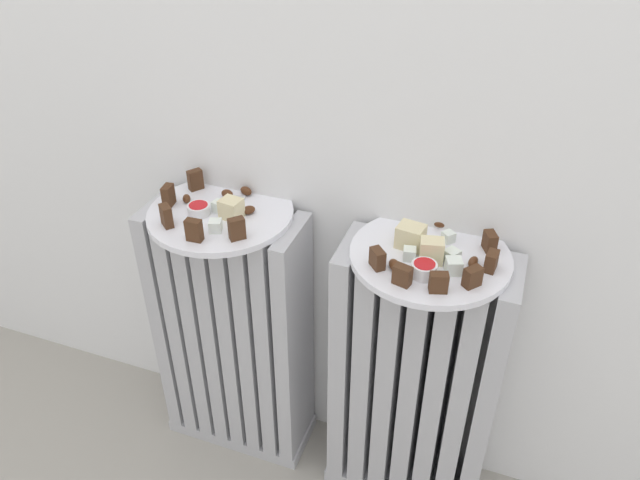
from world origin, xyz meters
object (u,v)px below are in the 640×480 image
at_px(plate_left, 221,213).
at_px(fork, 237,206).
at_px(jam_bowl_left, 199,209).
at_px(plate_right, 430,256).
at_px(radiator_right, 414,384).
at_px(radiator_left, 234,336).
at_px(jam_bowl_right, 424,269).

height_order(plate_left, fork, fork).
distance_m(plate_left, jam_bowl_left, 0.04).
bearing_deg(plate_right, radiator_right, 90.00).
height_order(radiator_left, plate_right, plate_right).
distance_m(plate_right, fork, 0.38).
height_order(radiator_right, jam_bowl_left, jam_bowl_left).
distance_m(radiator_left, jam_bowl_left, 0.34).
relative_size(plate_right, jam_bowl_left, 6.47).
height_order(radiator_left, jam_bowl_right, jam_bowl_right).
bearing_deg(plate_left, radiator_right, 0.00).
distance_m(radiator_right, plate_right, 0.32).
distance_m(radiator_right, fork, 0.50).
bearing_deg(jam_bowl_right, radiator_left, 170.76).
xyz_separation_m(radiator_left, plate_left, (-0.00, 0.00, 0.32)).
height_order(plate_left, jam_bowl_left, jam_bowl_left).
height_order(plate_right, jam_bowl_right, jam_bowl_right).
bearing_deg(fork, radiator_left, -131.80).
xyz_separation_m(radiator_left, jam_bowl_left, (-0.03, -0.02, 0.34)).
height_order(radiator_left, radiator_right, same).
relative_size(plate_left, plate_right, 1.00).
bearing_deg(radiator_right, plate_right, -90.00).
xyz_separation_m(jam_bowl_left, fork, (0.06, 0.05, -0.01)).
bearing_deg(jam_bowl_right, jam_bowl_left, 174.40).
height_order(plate_right, fork, fork).
height_order(plate_left, jam_bowl_right, jam_bowl_right).
xyz_separation_m(plate_right, fork, (-0.38, 0.03, 0.01)).
relative_size(plate_left, jam_bowl_left, 6.47).
bearing_deg(plate_right, fork, 176.14).
relative_size(radiator_left, plate_right, 2.21).
bearing_deg(radiator_left, fork, 48.20).
distance_m(radiator_right, jam_bowl_left, 0.55).
relative_size(jam_bowl_right, fork, 0.46).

